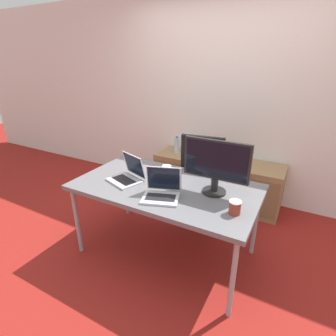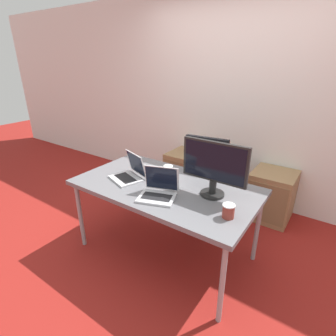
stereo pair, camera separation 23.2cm
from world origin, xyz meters
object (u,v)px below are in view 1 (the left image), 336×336
(cabinet_right, at_px, (262,190))
(water_bottle, at_px, (177,145))
(cabinet_left, at_px, (176,172))
(monitor, at_px, (216,165))
(office_chair, at_px, (204,189))
(laptop_right, at_px, (127,175))
(laptop_left, at_px, (162,191))
(mouse, at_px, (173,187))
(coffee_cup_white, at_px, (167,172))
(coffee_cup_brown, at_px, (235,207))

(cabinet_right, distance_m, water_bottle, 1.24)
(cabinet_left, bearing_deg, monitor, -51.13)
(office_chair, distance_m, laptop_right, 1.00)
(laptop_left, xyz_separation_m, mouse, (0.02, 0.17, -0.03))
(cabinet_right, distance_m, monitor, 1.38)
(office_chair, distance_m, water_bottle, 0.86)
(laptop_left, relative_size, monitor, 0.64)
(cabinet_right, xyz_separation_m, coffee_cup_white, (-0.74, -1.08, 0.51))
(laptop_left, bearing_deg, office_chair, 87.67)
(cabinet_right, bearing_deg, monitor, -101.82)
(office_chair, bearing_deg, cabinet_left, 139.87)
(mouse, relative_size, coffee_cup_white, 0.57)
(mouse, relative_size, coffee_cup_brown, 0.66)
(mouse, height_order, coffee_cup_brown, coffee_cup_brown)
(cabinet_right, bearing_deg, laptop_right, -128.22)
(cabinet_right, bearing_deg, water_bottle, 179.89)
(water_bottle, relative_size, mouse, 3.36)
(laptop_left, relative_size, mouse, 5.19)
(laptop_left, relative_size, laptop_right, 0.99)
(water_bottle, bearing_deg, coffee_cup_white, -68.07)
(water_bottle, distance_m, monitor, 1.52)
(laptop_left, distance_m, coffee_cup_white, 0.38)
(monitor, distance_m, coffee_cup_white, 0.54)
(cabinet_left, distance_m, coffee_cup_white, 1.28)
(water_bottle, distance_m, laptop_left, 1.55)
(cabinet_left, bearing_deg, coffee_cup_brown, -49.98)
(cabinet_left, bearing_deg, laptop_right, -83.62)
(water_bottle, distance_m, laptop_right, 1.33)
(coffee_cup_white, xyz_separation_m, coffee_cup_brown, (0.74, -0.32, -0.01))
(office_chair, height_order, mouse, office_chair)
(laptop_right, bearing_deg, cabinet_left, 96.38)
(water_bottle, relative_size, laptop_left, 0.65)
(laptop_left, height_order, coffee_cup_brown, laptop_left)
(monitor, distance_m, mouse, 0.42)
(cabinet_right, bearing_deg, coffee_cup_white, -124.39)
(water_bottle, height_order, laptop_left, laptop_left)
(office_chair, distance_m, monitor, 0.92)
(cabinet_left, xyz_separation_m, monitor, (0.94, -1.16, 0.70))
(office_chair, xyz_separation_m, coffee_cup_white, (-0.18, -0.56, 0.39))
(office_chair, height_order, cabinet_right, office_chair)
(laptop_right, bearing_deg, monitor, 10.75)
(laptop_left, relative_size, coffee_cup_brown, 3.40)
(monitor, xyz_separation_m, mouse, (-0.34, -0.10, -0.24))
(cabinet_left, relative_size, water_bottle, 2.56)
(coffee_cup_white, bearing_deg, laptop_right, -142.00)
(cabinet_left, distance_m, laptop_right, 1.41)
(cabinet_right, distance_m, laptop_right, 1.74)
(coffee_cup_brown, bearing_deg, office_chair, 122.33)
(laptop_left, height_order, mouse, laptop_left)
(cabinet_left, xyz_separation_m, laptop_left, (0.58, -1.44, 0.50))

